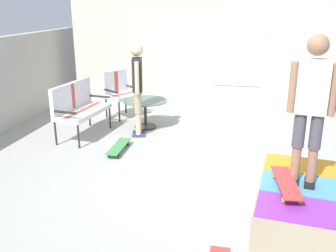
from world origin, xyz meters
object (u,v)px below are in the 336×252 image
Objects in this scene: patio_chair_near_house at (119,89)px; person_watching at (137,83)px; person_skater at (311,102)px; skateboard_on_ramp at (286,183)px; skate_ramp at (311,206)px; skateboard_by_bench at (119,147)px; patio_bench at (78,104)px; patio_table at (145,108)px.

patio_chair_near_house is 0.58× the size of person_watching.
skateboard_on_ramp is (-0.20, 0.18, -0.87)m from person_skater.
person_skater is (0.03, 0.13, 1.21)m from skate_ramp.
person_skater is 2.05× the size of skateboard_by_bench.
person_watching reaches higher than patio_bench.
person_skater is at bearing -136.13° from patio_chair_near_house.
skate_ramp is 2.38× the size of skateboard_by_bench.
patio_bench is 1.45× the size of patio_table.
person_skater is 0.91m from skateboard_on_ramp.
skateboard_on_ramp is (-3.18, -2.51, 0.18)m from patio_table.
person_skater is at bearing -132.75° from person_watching.
patio_chair_near_house is 1.03m from patio_table.
person_skater is at bearing -137.95° from patio_table.
patio_bench is 0.79× the size of person_skater.
person_watching is at bearing -76.78° from patio_bench.
patio_table reaches higher than skate_ramp.
person_skater is (-2.22, -3.79, 0.84)m from patio_bench.
patio_table reaches higher than skateboard_by_bench.
patio_bench is 1.20m from person_watching.
skateboard_on_ramp is at bearing 137.18° from person_skater.
patio_chair_near_house reaches higher than skate_ramp.
patio_bench is 1.28× the size of patio_chair_near_house.
person_skater reaches higher than skateboard_by_bench.
patio_chair_near_house is 1.25× the size of skateboard_on_ramp.
patio_bench is 1.62× the size of skateboard_by_bench.
skateboard_by_bench is 0.98× the size of skateboard_on_ramp.
skateboard_on_ramp is at bearing 117.78° from skate_ramp.
patio_chair_near_house is 1.44m from person_watching.
patio_bench is at bearing 124.70° from patio_table.
person_skater is at bearing -120.15° from skateboard_by_bench.
skate_ramp is 3.34m from skateboard_by_bench.
patio_bench is 1.59× the size of skateboard_on_ramp.
patio_table is 0.52× the size of person_watching.
patio_chair_near_house is 2.19m from skateboard_by_bench.
person_skater reaches higher than patio_bench.
patio_table is at bearing -3.51° from skateboard_by_bench.
person_watching is (-0.50, -0.01, 0.62)m from patio_table.
patio_table is at bearing 38.30° from skateboard_on_ramp.
patio_bench is at bearing 56.14° from skateboard_on_ramp.
skate_ramp is 5.14m from patio_chair_near_house.
skate_ramp is 1.16× the size of person_skater.
patio_bench reaches higher than skate_ramp.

